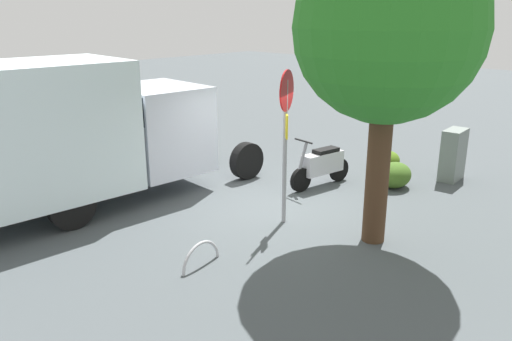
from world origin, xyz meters
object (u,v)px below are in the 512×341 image
stop_sign (286,123)px  box_truck_near (69,131)px  bike_rack_hoop (201,266)px  street_tree (388,30)px  motorcycle (322,165)px  utility_cabinet (453,155)px

stop_sign → box_truck_near: bearing=-56.3°
box_truck_near → bike_rack_hoop: (-0.12, 3.82, -1.65)m
box_truck_near → street_tree: bearing=-57.8°
motorcycle → street_tree: (1.76, 2.46, 3.14)m
box_truck_near → utility_cabinet: (-7.21, 4.87, -1.03)m
box_truck_near → bike_rack_hoop: 4.17m
motorcycle → bike_rack_hoop: size_ratio=2.12×
box_truck_near → utility_cabinet: bearing=-30.3°
box_truck_near → motorcycle: size_ratio=4.07×
motorcycle → utility_cabinet: size_ratio=1.45×
motorcycle → utility_cabinet: bearing=150.5°
street_tree → bike_rack_hoop: (2.77, -1.50, -3.66)m
motorcycle → street_tree: bearing=63.0°
box_truck_near → stop_sign: 4.36m
box_truck_near → street_tree: size_ratio=1.40×
street_tree → bike_rack_hoop: 4.83m
stop_sign → utility_cabinet: bearing=165.5°
street_tree → bike_rack_hoop: street_tree is taller
motorcycle → stop_sign: stop_sign is taller
stop_sign → bike_rack_hoop: stop_sign is taller
box_truck_near → stop_sign: size_ratio=2.49×
box_truck_near → street_tree: (-2.89, 5.32, 2.01)m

